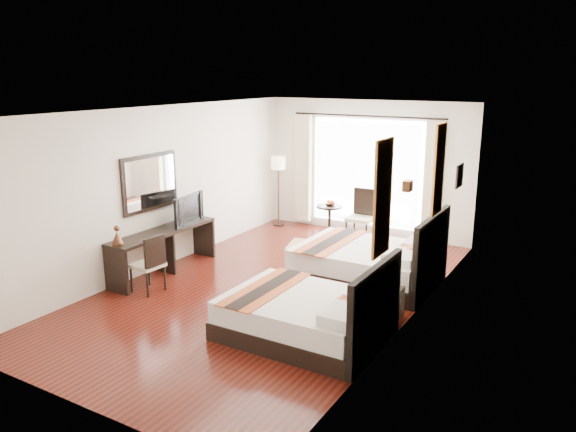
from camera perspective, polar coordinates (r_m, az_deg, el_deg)
The scene contains 29 objects.
floor at distance 9.00m, azimuth -1.61°, elevation -7.40°, with size 4.50×7.50×0.01m, color black.
ceiling at distance 8.38m, azimuth -1.75°, elevation 10.64°, with size 4.50×7.50×0.02m, color white.
wall_headboard at distance 7.66m, azimuth 12.70°, elevation -0.61°, with size 0.01×7.50×2.80m, color silver.
wall_desk at distance 9.93m, azimuth -12.73°, elevation 2.79°, with size 0.01×7.50×2.80m, color silver.
wall_window at distance 11.86m, azimuth 8.00°, elevation 4.85°, with size 4.50×0.01×2.80m, color silver.
wall_entry at distance 5.89m, azimuth -21.52°, elevation -5.87°, with size 4.50×0.01×2.80m, color silver.
window_glass at distance 11.87m, azimuth 7.96°, elevation 4.37°, with size 2.40×0.02×2.20m, color white.
sheer_curtain at distance 11.81m, azimuth 7.85°, elevation 4.32°, with size 2.30×0.02×2.10m, color white.
drape_left at distance 12.40m, azimuth 1.57°, elevation 4.84°, with size 0.35×0.14×2.35m, color beige.
drape_right at distance 11.31m, azimuth 14.56°, elevation 3.45°, with size 0.35×0.14×2.35m, color beige.
art_panel_near at distance 6.46m, azimuth 9.59°, elevation 1.78°, with size 0.03×0.50×1.35m, color #9B4816.
art_panel_far at distance 8.58m, azimuth 15.08°, elevation 4.59°, with size 0.03×0.50×1.35m, color #9B4816.
wall_sconce at distance 7.39m, azimuth 12.05°, elevation 3.01°, with size 0.10×0.14×0.14m, color #442718.
mirror_frame at distance 9.68m, azimuth -13.85°, elevation 3.33°, with size 0.04×1.25×0.95m, color black.
mirror_glass at distance 9.66m, azimuth -13.75°, elevation 3.32°, with size 0.01×1.12×0.82m, color white.
bed_near at distance 7.35m, azimuth 2.09°, elevation -10.04°, with size 2.03×1.58×1.14m.
bed_far at distance 9.30m, azimuth 8.33°, elevation -4.69°, with size 2.20×1.72×1.24m.
nightstand at distance 7.95m, azimuth 9.88°, elevation -8.86°, with size 0.38×0.47×0.45m, color black.
table_lamp at distance 7.80m, azimuth 10.29°, elevation -5.04°, with size 0.25×0.25×0.40m.
vase at distance 7.69m, azimuth 9.75°, elevation -6.96°, with size 0.13×0.13×0.13m, color black.
console_desk at distance 9.81m, azimuth -12.48°, elevation -3.51°, with size 0.50×2.20×0.76m, color black.
television at distance 10.02m, azimuth -10.46°, elevation 0.74°, with size 0.90×0.12×0.52m, color black.
bronze_figurine at distance 9.00m, azimuth -16.96°, elevation -2.03°, with size 0.18×0.18×0.27m, color #442718, non-canonical shape.
desk_chair at distance 9.06m, azimuth -13.96°, elevation -5.77°, with size 0.46×0.46×0.92m.
floor_lamp at distance 12.35m, azimuth -0.99°, elevation 4.94°, with size 0.31×0.31×1.55m.
side_table at distance 11.88m, azimuth 4.23°, elevation -0.40°, with size 0.54×0.54×0.62m, color black.
fruit_bowl at distance 11.82m, azimuth 4.30°, elevation 1.21°, with size 0.23×0.23×0.06m, color #462819.
window_chair at distance 11.36m, azimuth 7.38°, elevation -1.09°, with size 0.52×0.52×1.08m.
jute_rug at distance 11.15m, azimuth 2.93°, elevation -3.01°, with size 1.12×0.76×0.01m, color tan.
Camera 1 is at (4.45, -7.08, 3.34)m, focal length 35.00 mm.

